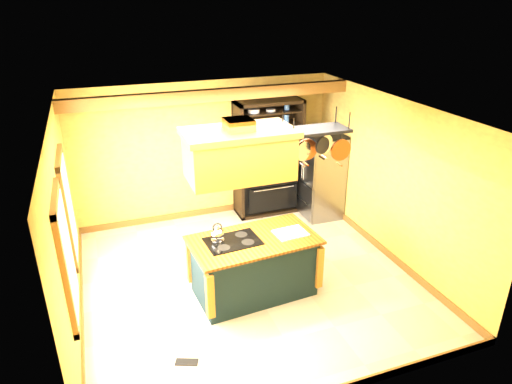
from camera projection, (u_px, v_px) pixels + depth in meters
floor at (248, 279)px, 7.24m from camera, size 5.00×5.00×0.00m
ceiling at (246, 111)px, 6.16m from camera, size 5.00×5.00×0.00m
wall_back at (205, 151)px, 8.85m from camera, size 5.00×0.02×2.70m
wall_front at (329, 301)px, 4.55m from camera, size 5.00×0.02×2.70m
wall_left at (65, 230)px, 5.91m from camera, size 0.02×5.00×2.70m
wall_right at (391, 180)px, 7.49m from camera, size 0.02×5.00×2.70m
ceiling_beam at (214, 95)px, 7.66m from camera, size 5.00×0.15×0.20m
window_near at (67, 256)px, 5.22m from camera, size 0.06×1.06×1.56m
window_far at (68, 207)px, 6.42m from camera, size 0.06×1.06×1.56m
kitchen_island at (254, 265)px, 6.74m from camera, size 1.90×1.15×1.11m
range_hood at (239, 153)px, 5.96m from camera, size 1.46×0.82×0.80m
pot_rack at (316, 139)px, 6.28m from camera, size 1.01×0.46×0.71m
refrigerator at (320, 177)px, 9.06m from camera, size 0.72×0.85×1.67m
hutch at (267, 170)px, 9.19m from camera, size 1.31×0.59×2.32m
floor_register at (187, 362)px, 5.60m from camera, size 0.30×0.22×0.01m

